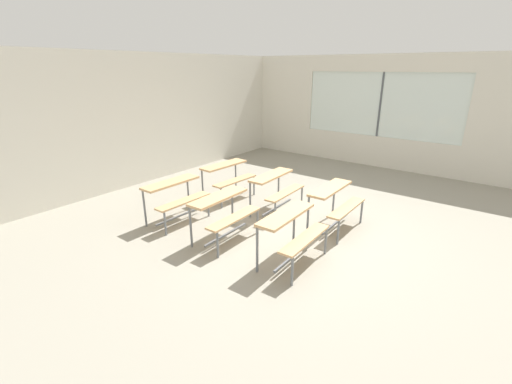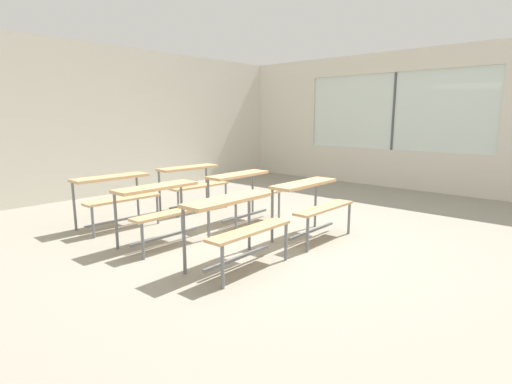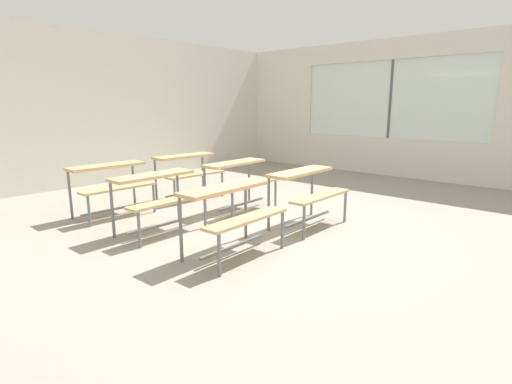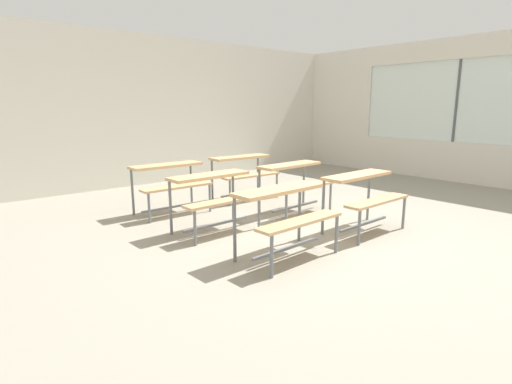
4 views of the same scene
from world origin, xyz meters
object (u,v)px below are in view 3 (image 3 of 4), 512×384
desk_bench_r0c0 (232,204)px  desk_bench_r2c0 (111,177)px  desk_bench_r1c1 (240,174)px  desk_bench_r1c0 (158,189)px  desk_bench_r2c1 (188,166)px  desk_bench_r0c1 (307,185)px

desk_bench_r0c0 → desk_bench_r2c0: size_ratio=1.01×
desk_bench_r1c1 → desk_bench_r1c0: bearing=177.6°
desk_bench_r0c0 → desk_bench_r2c0: (-0.05, 2.42, 0.00)m
desk_bench_r1c0 → desk_bench_r2c1: bearing=38.7°
desk_bench_r2c0 → desk_bench_r2c1: 1.46m
desk_bench_r1c0 → desk_bench_r2c0: (0.02, 1.18, 0.00)m
desk_bench_r1c1 → desk_bench_r2c0: bearing=138.5°
desk_bench_r0c1 → desk_bench_r1c1: bearing=89.6°
desk_bench_r2c1 → desk_bench_r0c0: bearing=-116.8°
desk_bench_r2c1 → desk_bench_r0c1: bearing=-87.2°
desk_bench_r0c0 → desk_bench_r1c1: (1.40, 1.22, 0.00)m
desk_bench_r0c1 → desk_bench_r0c0: bearing=179.4°
desk_bench_r0c1 → desk_bench_r1c1: 1.23m
desk_bench_r0c0 → desk_bench_r2c1: size_ratio=0.99×
desk_bench_r2c0 → desk_bench_r2c1: (1.46, 0.04, 0.00)m
desk_bench_r0c1 → desk_bench_r1c1: (-0.00, 1.23, 0.00)m
desk_bench_r1c1 → desk_bench_r2c1: bearing=87.7°
desk_bench_r0c0 → desk_bench_r1c0: same height
desk_bench_r0c0 → desk_bench_r2c1: bearing=58.7°
desk_bench_r0c1 → desk_bench_r2c0: (-1.45, 2.42, 0.00)m
desk_bench_r1c0 → desk_bench_r2c1: (1.47, 1.23, 0.00)m
desk_bench_r0c1 → desk_bench_r1c1: same height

